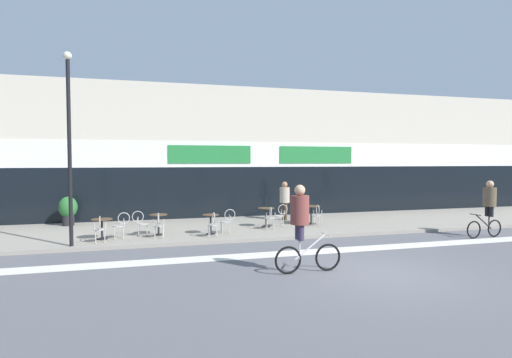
{
  "coord_description": "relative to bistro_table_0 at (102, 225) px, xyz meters",
  "views": [
    {
      "loc": [
        -5.55,
        -8.76,
        2.82
      ],
      "look_at": [
        -1.49,
        6.22,
        2.11
      ],
      "focal_mm": 28.0,
      "sensor_mm": 36.0,
      "label": 1
    }
  ],
  "objects": [
    {
      "name": "lamp_post",
      "position": [
        -0.81,
        -0.93,
        2.95
      ],
      "size": [
        0.26,
        0.26,
        6.08
      ],
      "color": "black",
      "rests_on": "sidewalk_slab"
    },
    {
      "name": "cafe_chair_3_side",
      "position": [
        6.81,
        0.97,
        0.01
      ],
      "size": [
        0.58,
        0.4,
        0.9
      ],
      "rotation": [
        0.0,
        0.0,
        3.13
      ],
      "color": "#B7B2AD",
      "rests_on": "sidewalk_slab"
    },
    {
      "name": "bistro_table_0",
      "position": [
        0.0,
        0.0,
        0.0
      ],
      "size": [
        0.71,
        0.71,
        0.7
      ],
      "color": "black",
      "rests_on": "sidewalk_slab"
    },
    {
      "name": "cafe_chair_4_side",
      "position": [
        7.64,
        1.18,
        0.01
      ],
      "size": [
        0.6,
        0.45,
        0.9
      ],
      "rotation": [
        0.0,
        0.0,
        0.13
      ],
      "color": "#B7B2AD",
      "rests_on": "sidewalk_slab"
    },
    {
      "name": "cyclist_1",
      "position": [
        13.6,
        -2.72,
        0.62
      ],
      "size": [
        1.64,
        0.52,
        2.09
      ],
      "rotation": [
        0.0,
        0.0,
        3.21
      ],
      "color": "black",
      "rests_on": "ground"
    },
    {
      "name": "cafe_chair_4_near",
      "position": [
        8.25,
        0.57,
        0.01
      ],
      "size": [
        0.44,
        0.59,
        0.9
      ],
      "rotation": [
        0.0,
        0.0,
        1.46
      ],
      "color": "#B7B2AD",
      "rests_on": "sidewalk_slab"
    },
    {
      "name": "bistro_table_4",
      "position": [
        8.26,
        1.19,
        0.06
      ],
      "size": [
        0.75,
        0.75,
        0.78
      ],
      "color": "black",
      "rests_on": "sidewalk_slab"
    },
    {
      "name": "sidewalk_slab",
      "position": [
        7.1,
        1.47,
        -0.56
      ],
      "size": [
        40.0,
        5.5,
        0.12
      ],
      "primitive_type": "cube",
      "color": "gray",
      "rests_on": "ground"
    },
    {
      "name": "planter_pot",
      "position": [
        -1.68,
        3.47,
        0.18
      ],
      "size": [
        0.74,
        0.74,
        1.21
      ],
      "color": "#232326",
      "rests_on": "sidewalk_slab"
    },
    {
      "name": "cafe_chair_3_near",
      "position": [
        6.17,
        0.34,
        0.01
      ],
      "size": [
        0.45,
        0.6,
        0.9
      ],
      "rotation": [
        0.0,
        0.0,
        1.43
      ],
      "color": "#B7B2AD",
      "rests_on": "sidewalk_slab"
    },
    {
      "name": "cafe_chair_1_side",
      "position": [
        1.27,
        0.3,
        0.01
      ],
      "size": [
        0.58,
        0.41,
        0.9
      ],
      "rotation": [
        0.0,
        0.0,
        -0.04
      ],
      "color": "#B7B2AD",
      "rests_on": "sidewalk_slab"
    },
    {
      "name": "cafe_chair_2_near",
      "position": [
        3.76,
        -0.66,
        0.01
      ],
      "size": [
        0.41,
        0.58,
        0.9
      ],
      "rotation": [
        0.0,
        0.0,
        1.59
      ],
      "color": "#B7B2AD",
      "rests_on": "sidewalk_slab"
    },
    {
      "name": "pedestrian_near_end",
      "position": [
        7.53,
        2.53,
        0.54
      ],
      "size": [
        0.53,
        0.53,
        1.75
      ],
      "rotation": [
        0.0,
        0.0,
        3.35
      ],
      "color": "#4C3D2D",
      "rests_on": "sidewalk_slab"
    },
    {
      "name": "cafe_chair_0_near",
      "position": [
        0.01,
        -0.63,
        0.01
      ],
      "size": [
        0.44,
        0.59,
        0.9
      ],
      "rotation": [
        0.0,
        0.0,
        1.66
      ],
      "color": "#B7B2AD",
      "rests_on": "sidewalk_slab"
    },
    {
      "name": "bistro_table_1",
      "position": [
        1.9,
        0.29,
        0.03
      ],
      "size": [
        0.64,
        0.64,
        0.75
      ],
      "color": "black",
      "rests_on": "sidewalk_slab"
    },
    {
      "name": "cafe_chair_1_near",
      "position": [
        1.89,
        -0.33,
        0.01
      ],
      "size": [
        0.44,
        0.59,
        0.9
      ],
      "rotation": [
        0.0,
        0.0,
        1.47
      ],
      "color": "#B7B2AD",
      "rests_on": "sidewalk_slab"
    },
    {
      "name": "cyclist_0",
      "position": [
        5.25,
        -5.28,
        0.69
      ],
      "size": [
        1.79,
        0.49,
        2.23
      ],
      "rotation": [
        0.0,
        0.0,
        0.02
      ],
      "color": "black",
      "rests_on": "ground"
    },
    {
      "name": "ground_plane",
      "position": [
        7.1,
        -5.78,
        -0.62
      ],
      "size": [
        120.0,
        120.0,
        0.0
      ],
      "primitive_type": "plane",
      "color": "#5B5B60"
    },
    {
      "name": "bistro_table_2",
      "position": [
        3.76,
        -0.04,
        0.01
      ],
      "size": [
        0.6,
        0.6,
        0.73
      ],
      "color": "black",
      "rests_on": "sidewalk_slab"
    },
    {
      "name": "storefront_facade",
      "position": [
        7.1,
        6.19,
        2.55
      ],
      "size": [
        40.0,
        4.06,
        6.39
      ],
      "color": "beige",
      "rests_on": "ground"
    },
    {
      "name": "cafe_chair_2_side",
      "position": [
        4.38,
        -0.04,
        0.01
      ],
      "size": [
        0.59,
        0.42,
        0.9
      ],
      "rotation": [
        0.0,
        0.0,
        3.09
      ],
      "color": "#B7B2AD",
      "rests_on": "sidewalk_slab"
    },
    {
      "name": "cafe_chair_0_side",
      "position": [
        0.63,
        0.01,
        0.01
      ],
      "size": [
        0.59,
        0.43,
        0.9
      ],
      "rotation": [
        0.0,
        0.0,
        3.21
      ],
      "color": "#B7B2AD",
      "rests_on": "sidewalk_slab"
    },
    {
      "name": "bike_lane_stripe",
      "position": [
        7.1,
        -3.19,
        -0.62
      ],
      "size": [
        36.0,
        0.7,
        0.01
      ],
      "primitive_type": "cube",
      "color": "silver",
      "rests_on": "ground"
    },
    {
      "name": "bistro_table_3",
      "position": [
        6.18,
        0.97,
        0.05
      ],
      "size": [
        0.68,
        0.68,
        0.78
      ],
      "color": "black",
      "rests_on": "sidewalk_slab"
    }
  ]
}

